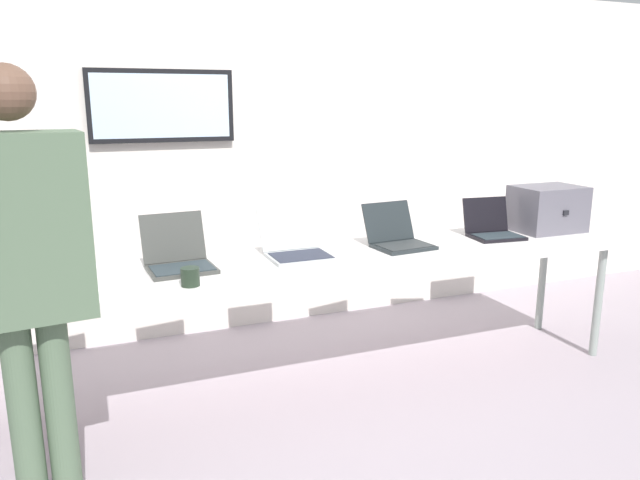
{
  "coord_description": "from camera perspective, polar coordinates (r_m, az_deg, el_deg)",
  "views": [
    {
      "loc": [
        -1.32,
        -2.93,
        1.61
      ],
      "look_at": [
        -0.15,
        -0.04,
        0.88
      ],
      "focal_mm": 33.75,
      "sensor_mm": 36.0,
      "label": 1
    }
  ],
  "objects": [
    {
      "name": "laptop_station_4",
      "position": [
        3.91,
        16.01,
        1.09
      ],
      "size": [
        0.33,
        0.31,
        0.23
      ],
      "color": "black",
      "rests_on": "workbench"
    },
    {
      "name": "laptop_station_1",
      "position": [
        3.13,
        -13.28,
        -1.56
      ],
      "size": [
        0.34,
        0.36,
        0.26
      ],
      "color": "#3B3C39",
      "rests_on": "workbench"
    },
    {
      "name": "laptop_station_2",
      "position": [
        3.3,
        -2.36,
        -0.5
      ],
      "size": [
        0.33,
        0.4,
        0.26
      ],
      "color": "#ADB1B2",
      "rests_on": "workbench"
    },
    {
      "name": "laptop_station_0",
      "position": [
        3.11,
        -25.1,
        -2.52
      ],
      "size": [
        0.35,
        0.35,
        0.28
      ],
      "color": "#271E28",
      "rests_on": "workbench"
    },
    {
      "name": "workbench",
      "position": [
        3.34,
        2.15,
        -2.2
      ],
      "size": [
        3.52,
        0.7,
        0.77
      ],
      "color": "silver",
      "rests_on": "ground"
    },
    {
      "name": "laptop_station_3",
      "position": [
        3.54,
        7.37,
        0.3
      ],
      "size": [
        0.35,
        0.36,
        0.24
      ],
      "color": "#212729",
      "rests_on": "workbench"
    },
    {
      "name": "back_wall",
      "position": [
        4.28,
        -4.26,
        7.85
      ],
      "size": [
        8.0,
        0.11,
        2.4
      ],
      "color": "silver",
      "rests_on": "ground"
    },
    {
      "name": "paper_sheet",
      "position": [
        2.89,
        -20.16,
        -4.51
      ],
      "size": [
        0.26,
        0.33,
        0.0
      ],
      "color": "white",
      "rests_on": "workbench"
    },
    {
      "name": "ground",
      "position": [
        3.6,
        2.05,
        -13.63
      ],
      "size": [
        8.0,
        8.0,
        0.04
      ],
      "primitive_type": "cube",
      "color": "#A3959F"
    },
    {
      "name": "person",
      "position": [
        2.39,
        -26.2,
        -1.73
      ],
      "size": [
        0.48,
        0.62,
        1.73
      ],
      "color": "#52684F",
      "rests_on": "ground"
    },
    {
      "name": "coffee_mug",
      "position": [
        2.83,
        -12.2,
        -3.43
      ],
      "size": [
        0.09,
        0.09,
        0.09
      ],
      "color": "#212E21",
      "rests_on": "workbench"
    },
    {
      "name": "equipment_box",
      "position": [
        4.19,
        20.76,
        2.8
      ],
      "size": [
        0.43,
        0.32,
        0.29
      ],
      "color": "#5E5A65",
      "rests_on": "workbench"
    }
  ]
}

